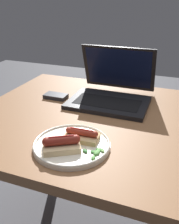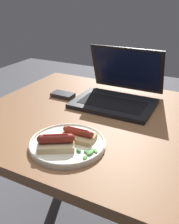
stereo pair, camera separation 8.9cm
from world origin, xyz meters
name	(u,v)px [view 2 (the right image)]	position (x,y,z in m)	size (l,w,h in m)	color
desk	(130,144)	(0.00, 0.00, 0.63)	(1.26, 0.84, 0.72)	brown
laptop	(117,93)	(-0.13, 0.16, 0.76)	(0.34, 0.31, 0.23)	black
plate	(67,143)	(-0.14, -0.24, 0.73)	(0.25, 0.25, 0.02)	silver
sausage_toast_left	(56,142)	(-0.15, -0.28, 0.75)	(0.13, 0.11, 0.05)	#D6B784
sausage_toast_middle	(78,135)	(-0.12, -0.21, 0.74)	(0.11, 0.07, 0.04)	tan
salad_pile	(89,152)	(-0.05, -0.26, 0.73)	(0.07, 0.07, 0.01)	#2D662D
external_drive	(63,95)	(-0.38, 0.11, 0.73)	(0.11, 0.06, 0.02)	#232328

